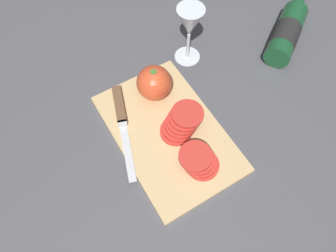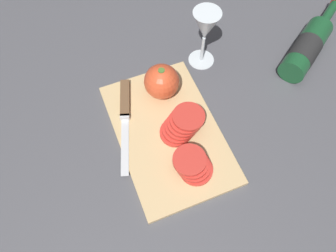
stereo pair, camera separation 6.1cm
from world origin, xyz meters
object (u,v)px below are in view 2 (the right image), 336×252
at_px(whole_tomato, 160,82).
at_px(wine_bottle, 308,47).
at_px(tomato_slice_stack_near, 182,125).
at_px(wine_glass, 205,28).
at_px(tomato_slice_stack_far, 193,165).
at_px(knife, 125,106).

bearing_deg(whole_tomato, wine_bottle, 86.73).
height_order(wine_bottle, tomato_slice_stack_near, wine_bottle).
bearing_deg(whole_tomato, tomato_slice_stack_near, 2.90).
distance_m(wine_bottle, whole_tomato, 0.44).
height_order(wine_glass, whole_tomato, wine_glass).
bearing_deg(wine_glass, wine_bottle, 71.45).
bearing_deg(tomato_slice_stack_far, tomato_slice_stack_near, 171.40).
bearing_deg(tomato_slice_stack_near, wine_bottle, 103.43).
distance_m(wine_glass, knife, 0.29).
relative_size(whole_tomato, tomato_slice_stack_far, 0.96).
relative_size(wine_bottle, tomato_slice_stack_near, 2.74).
distance_m(knife, tomato_slice_stack_near, 0.16).
distance_m(wine_bottle, knife, 0.54).
height_order(knife, tomato_slice_stack_far, tomato_slice_stack_far).
xyz_separation_m(whole_tomato, knife, (0.01, -0.10, -0.04)).
bearing_deg(wine_bottle, whole_tomato, -93.27).
xyz_separation_m(wine_glass, knife, (0.08, -0.26, -0.10)).
bearing_deg(whole_tomato, knife, -85.26).
bearing_deg(wine_bottle, tomato_slice_stack_near, -76.57).
bearing_deg(whole_tomato, wine_glass, 114.73).
relative_size(wine_glass, tomato_slice_stack_near, 1.54).
relative_size(tomato_slice_stack_near, tomato_slice_stack_far, 1.17).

